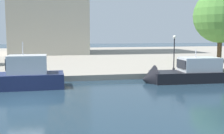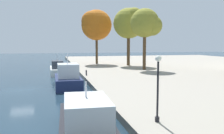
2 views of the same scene
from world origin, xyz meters
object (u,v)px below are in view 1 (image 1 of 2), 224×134
Objects in this scene: motor_yacht_1 at (15,79)px; tree_2 at (223,16)px; motor_yacht_2 at (187,75)px; lamp_post at (174,50)px.

motor_yacht_1 is 0.77× the size of tree_2.
motor_yacht_2 is 4.76m from lamp_post.
lamp_post is 13.36m from tree_2.
motor_yacht_1 is at bearing -156.97° from tree_2.
motor_yacht_1 is at bearing -165.44° from lamp_post.
lamp_post is (16.42, 4.27, 2.06)m from motor_yacht_1.
lamp_post is 0.37× the size of tree_2.
motor_yacht_1 is 2.07× the size of lamp_post.
tree_2 is at bearing 34.40° from lamp_post.
motor_yacht_2 is 0.88× the size of tree_2.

